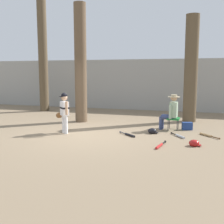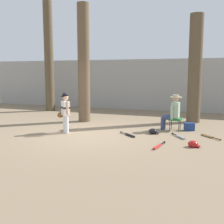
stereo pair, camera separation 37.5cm
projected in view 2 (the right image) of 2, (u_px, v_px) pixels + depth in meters
The scene contains 15 objects.
ground_plane at pixel (88, 135), 8.75m from camera, with size 60.00×60.00×0.00m, color #7F6B51.
concrete_back_wall at pixel (140, 85), 14.64m from camera, with size 18.00×0.36×2.61m, color #9E9E99.
tree_near_player at pixel (84, 71), 10.95m from camera, with size 0.72×0.72×4.70m.
tree_behind_spectator at pixel (195, 76), 10.79m from camera, with size 0.73×0.73×4.29m.
young_ballplayer at pixel (65, 110), 8.98m from camera, with size 0.57×0.44×1.31m.
folding_stool at pixel (175, 120), 9.42m from camera, with size 0.42×0.42×0.41m.
seated_spectator at pixel (172, 111), 9.42m from camera, with size 0.67×0.53×1.20m.
handbag_beside_stool at pixel (189, 127), 9.41m from camera, with size 0.34×0.18×0.26m, color navy.
tree_far_left at pixel (49, 63), 14.08m from camera, with size 0.72×0.72×5.54m.
bat_aluminum_silver at pixel (180, 137), 8.37m from camera, with size 0.48×0.63×0.07m.
bat_wood_tan at pixel (209, 136), 8.43m from camera, with size 0.58×0.63×0.07m.
bat_black_composite at pixel (129, 135), 8.61m from camera, with size 0.64×0.57×0.07m.
bat_red_barrel at pixel (158, 146), 7.29m from camera, with size 0.20×0.80×0.07m.
batting_helmet_black at pixel (153, 131), 8.89m from camera, with size 0.32×0.25×0.19m.
batting_helmet_red at pixel (193, 144), 7.31m from camera, with size 0.32×0.25×0.18m.
Camera 2 is at (3.63, -7.79, 1.93)m, focal length 44.95 mm.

